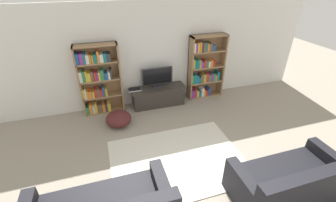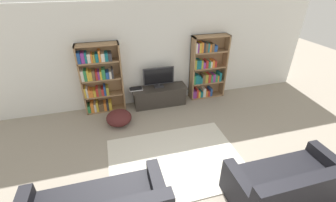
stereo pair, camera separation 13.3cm
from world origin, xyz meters
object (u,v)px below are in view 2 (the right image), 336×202
at_px(television, 159,77).
at_px(couch_right_sofa, 289,186).
at_px(bookshelf_left, 100,79).
at_px(bookshelf_right, 206,69).
at_px(tv_stand, 160,96).
at_px(laptop, 136,89).
at_px(beanbag_ottoman, 119,118).

distance_m(television, couch_right_sofa, 3.68).
distance_m(bookshelf_left, bookshelf_right, 2.80).
relative_size(bookshelf_right, tv_stand, 1.22).
distance_m(tv_stand, laptop, 0.67).
bearing_deg(tv_stand, bookshelf_left, 175.17).
relative_size(laptop, beanbag_ottoman, 0.58).
distance_m(bookshelf_right, couch_right_sofa, 3.54).
relative_size(bookshelf_left, television, 2.16).
bearing_deg(bookshelf_right, beanbag_ottoman, -163.02).
bearing_deg(bookshelf_left, television, -2.63).
relative_size(bookshelf_right, laptop, 5.15).
bearing_deg(television, couch_right_sofa, -70.30).
bearing_deg(bookshelf_right, laptop, -177.99).
relative_size(bookshelf_right, television, 2.16).
xyz_separation_m(tv_stand, beanbag_ottoman, (-1.13, -0.63, -0.08)).
xyz_separation_m(laptop, couch_right_sofa, (1.84, -3.43, -0.23)).
relative_size(tv_stand, laptop, 4.23).
xyz_separation_m(bookshelf_left, couch_right_sofa, (2.69, -3.50, -0.58)).
bearing_deg(bookshelf_left, laptop, -4.59).
bearing_deg(television, bookshelf_left, 177.37).
xyz_separation_m(television, laptop, (-0.61, -0.00, -0.27)).
height_order(bookshelf_right, beanbag_ottoman, bookshelf_right).
height_order(tv_stand, laptop, laptop).
height_order(tv_stand, couch_right_sofa, couch_right_sofa).
relative_size(bookshelf_right, couch_right_sofa, 0.97).
bearing_deg(laptop, beanbag_ottoman, -127.24).
bearing_deg(laptop, bookshelf_right, 2.01).
distance_m(bookshelf_left, couch_right_sofa, 4.45).
bearing_deg(tv_stand, television, 90.00).
xyz_separation_m(tv_stand, couch_right_sofa, (1.23, -3.37, 0.03)).
bearing_deg(beanbag_ottoman, bookshelf_left, 113.47).
bearing_deg(laptop, television, 0.11).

